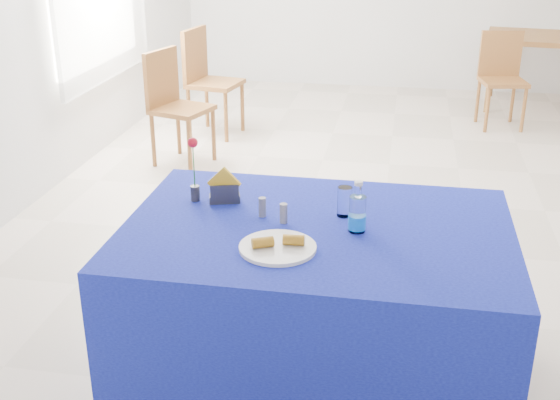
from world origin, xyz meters
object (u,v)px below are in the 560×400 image
(oak_table, at_px, (556,44))
(water_bottle, at_px, (357,215))
(blue_table, at_px, (316,306))
(plate, at_px, (278,248))
(chair_bg_left, at_px, (501,72))
(chair_win_b, at_px, (206,74))
(chair_win_a, at_px, (173,99))

(oak_table, bearing_deg, water_bottle, -108.19)
(blue_table, height_order, water_bottle, water_bottle)
(water_bottle, bearing_deg, plate, -142.33)
(plate, bearing_deg, blue_table, 62.15)
(plate, height_order, blue_table, plate)
(plate, bearing_deg, chair_bg_left, 73.53)
(plate, height_order, chair_win_b, chair_win_b)
(oak_table, distance_m, chair_win_b, 3.61)
(water_bottle, height_order, chair_bg_left, water_bottle)
(oak_table, xyz_separation_m, chair_win_a, (-3.33, -2.30, -0.14))
(oak_table, relative_size, chair_win_b, 1.52)
(chair_bg_left, distance_m, chair_win_a, 3.17)
(water_bottle, height_order, chair_win_a, water_bottle)
(plate, xyz_separation_m, chair_win_a, (-1.40, 2.93, -0.23))
(blue_table, distance_m, chair_win_b, 3.82)
(water_bottle, relative_size, chair_bg_left, 0.24)
(plate, bearing_deg, water_bottle, 37.67)
(water_bottle, distance_m, oak_table, 5.28)
(plate, xyz_separation_m, blue_table, (0.12, 0.23, -0.39))
(blue_table, distance_m, chair_win_a, 3.10)
(plate, xyz_separation_m, chair_bg_left, (1.34, 4.52, -0.25))
(water_bottle, height_order, oak_table, water_bottle)
(chair_bg_left, height_order, chair_win_b, chair_win_b)
(chair_bg_left, bearing_deg, plate, -116.83)
(blue_table, bearing_deg, oak_table, 70.10)
(blue_table, xyz_separation_m, chair_win_a, (-1.53, 2.70, 0.15))
(water_bottle, relative_size, chair_win_b, 0.22)
(water_bottle, xyz_separation_m, chair_bg_left, (1.05, 4.30, -0.32))
(blue_table, bearing_deg, chair_win_a, 119.49)
(plate, distance_m, chair_win_a, 3.26)
(blue_table, relative_size, chair_bg_left, 1.79)
(chair_win_b, bearing_deg, oak_table, -55.45)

